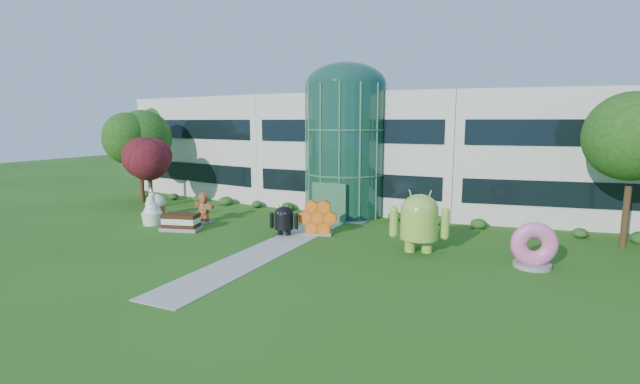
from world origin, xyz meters
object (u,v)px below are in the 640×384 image
at_px(android_black, 284,218).
at_px(donut, 534,244).
at_px(android_green, 419,218).
at_px(gingerbread, 203,207).

bearing_deg(android_black, donut, -14.88).
relative_size(android_black, donut, 0.95).
xyz_separation_m(android_black, donut, (14.24, -0.35, 0.06)).
bearing_deg(android_black, android_green, -13.82).
height_order(android_green, android_black, android_green).
relative_size(donut, gingerbread, 0.98).
height_order(android_black, donut, donut).
xyz_separation_m(donut, gingerbread, (-21.33, 1.30, -0.07)).
bearing_deg(gingerbread, donut, 14.40).
bearing_deg(gingerbread, android_black, 10.31).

